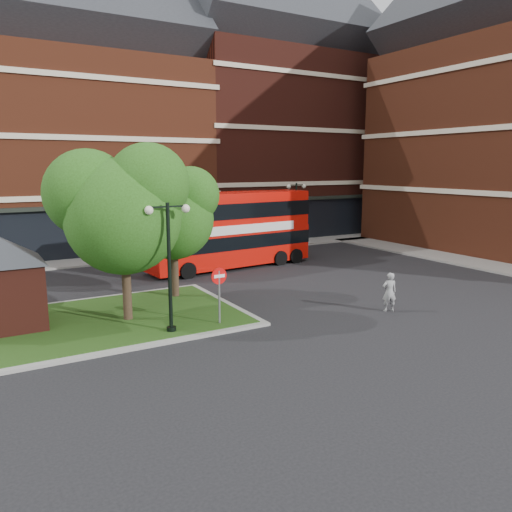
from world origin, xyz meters
TOP-DOWN VIEW (x-y plane):
  - ground at (0.00, 0.00)m, footprint 120.00×120.00m
  - pavement_far at (0.00, 16.50)m, footprint 44.00×3.00m
  - pavement_side at (16.50, 2.00)m, footprint 3.00×28.00m
  - terrace_far_left at (-8.00, 24.00)m, footprint 26.00×12.00m
  - terrace_far_right at (14.00, 24.00)m, footprint 18.00×12.00m
  - traffic_island at (-8.00, 3.00)m, footprint 12.60×7.60m
  - tree_island_west at (-6.60, 2.58)m, footprint 5.40×4.71m
  - tree_island_east at (-3.58, 5.06)m, footprint 4.46×3.90m
  - lamp_island at (-5.50, 0.20)m, footprint 1.72×0.36m
  - lamp_far_left at (2.00, 14.50)m, footprint 1.72×0.36m
  - lamp_far_right at (10.00, 14.50)m, footprint 1.72×0.36m
  - bus at (2.20, 10.32)m, footprint 10.95×3.50m
  - woman at (3.87, -1.66)m, footprint 0.74×0.63m
  - car_silver at (-1.90, 14.50)m, footprint 4.39×1.96m
  - car_white at (5.38, 14.50)m, footprint 4.72×1.68m
  - no_entry_sign at (-3.50, 0.15)m, footprint 0.66×0.08m

SIDE VIEW (x-z plane):
  - ground at x=0.00m, z-range 0.00..0.00m
  - pavement_far at x=0.00m, z-range 0.00..0.12m
  - pavement_side at x=16.50m, z-range 0.00..0.12m
  - traffic_island at x=-8.00m, z-range -0.01..0.14m
  - car_silver at x=-1.90m, z-range 0.00..1.47m
  - car_white at x=5.38m, z-range 0.00..1.55m
  - woman at x=3.87m, z-range 0.00..1.74m
  - no_entry_sign at x=-3.50m, z-range 0.51..2.90m
  - bus at x=2.20m, z-range 0.64..4.75m
  - lamp_island at x=-5.50m, z-range 0.33..5.33m
  - lamp_far_left at x=2.00m, z-range 0.33..5.33m
  - lamp_far_right at x=10.00m, z-range 0.33..5.33m
  - tree_island_east at x=-3.58m, z-range 1.10..7.39m
  - tree_island_west at x=-6.60m, z-range 1.19..8.40m
  - terrace_far_left at x=-8.00m, z-range 0.00..14.00m
  - terrace_far_right at x=14.00m, z-range 0.00..16.00m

